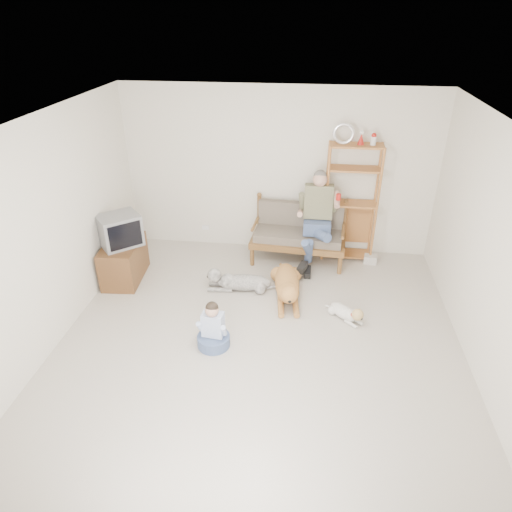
# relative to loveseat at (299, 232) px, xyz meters

# --- Properties ---
(floor) EXTENTS (5.50, 5.50, 0.00)m
(floor) POSITION_rel_loveseat_xyz_m (-0.38, -2.37, -0.49)
(floor) COLOR #BDB4A6
(floor) RESTS_ON ground
(ceiling) EXTENTS (5.50, 5.50, 0.00)m
(ceiling) POSITION_rel_loveseat_xyz_m (-0.38, -2.37, 2.21)
(ceiling) COLOR white
(ceiling) RESTS_ON ground
(wall_back) EXTENTS (5.00, 0.00, 5.00)m
(wall_back) POSITION_rel_loveseat_xyz_m (-0.38, 0.38, 0.86)
(wall_back) COLOR beige
(wall_back) RESTS_ON ground
(wall_front) EXTENTS (5.00, 0.00, 5.00)m
(wall_front) POSITION_rel_loveseat_xyz_m (-0.38, -5.12, 0.86)
(wall_front) COLOR beige
(wall_front) RESTS_ON ground
(wall_left) EXTENTS (0.00, 5.50, 5.50)m
(wall_left) POSITION_rel_loveseat_xyz_m (-2.88, -2.37, 0.86)
(wall_left) COLOR beige
(wall_left) RESTS_ON ground
(wall_right) EXTENTS (0.00, 5.50, 5.50)m
(wall_right) POSITION_rel_loveseat_xyz_m (2.12, -2.37, 0.86)
(wall_right) COLOR beige
(wall_right) RESTS_ON ground
(loveseat) EXTENTS (1.55, 0.81, 0.95)m
(loveseat) POSITION_rel_loveseat_xyz_m (0.00, 0.00, 0.00)
(loveseat) COLOR brown
(loveseat) RESTS_ON ground
(man) EXTENTS (0.58, 0.83, 1.35)m
(man) POSITION_rel_loveseat_xyz_m (0.26, -0.23, 0.22)
(man) COLOR slate
(man) RESTS_ON loveseat
(etagere) EXTENTS (0.84, 0.37, 2.21)m
(etagere) POSITION_rel_loveseat_xyz_m (0.79, 0.18, 0.49)
(etagere) COLOR #A46533
(etagere) RESTS_ON ground
(book_stack) EXTENTS (0.23, 0.18, 0.13)m
(book_stack) POSITION_rel_loveseat_xyz_m (1.19, -0.01, -0.42)
(book_stack) COLOR silver
(book_stack) RESTS_ON ground
(tv_stand) EXTENTS (0.56, 0.93, 0.60)m
(tv_stand) POSITION_rel_loveseat_xyz_m (-2.61, -0.96, -0.19)
(tv_stand) COLOR brown
(tv_stand) RESTS_ON ground
(crt_tv) EXTENTS (0.72, 0.71, 0.47)m
(crt_tv) POSITION_rel_loveseat_xyz_m (-2.58, -0.99, 0.35)
(crt_tv) COLOR slate
(crt_tv) RESTS_ON tv_stand
(wall_outlet) EXTENTS (0.12, 0.02, 0.08)m
(wall_outlet) POSITION_rel_loveseat_xyz_m (-1.63, 0.36, -0.19)
(wall_outlet) COLOR white
(wall_outlet) RESTS_ON ground
(golden_retriever) EXTENTS (0.46, 1.43, 0.43)m
(golden_retriever) POSITION_rel_loveseat_xyz_m (-0.10, -1.15, -0.31)
(golden_retriever) COLOR #AF803C
(golden_retriever) RESTS_ON ground
(shaggy_dog) EXTENTS (1.16, 0.34, 0.34)m
(shaggy_dog) POSITION_rel_loveseat_xyz_m (-0.84, -1.06, -0.35)
(shaggy_dog) COLOR silver
(shaggy_dog) RESTS_ON ground
(terrier) EXTENTS (0.52, 0.51, 0.25)m
(terrier) POSITION_rel_loveseat_xyz_m (0.74, -1.62, -0.38)
(terrier) COLOR silver
(terrier) RESTS_ON ground
(child) EXTENTS (0.40, 0.40, 0.64)m
(child) POSITION_rel_loveseat_xyz_m (-0.93, -2.35, -0.26)
(child) COLOR slate
(child) RESTS_ON ground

